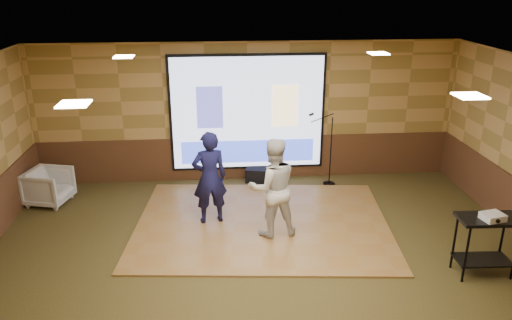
{
  "coord_description": "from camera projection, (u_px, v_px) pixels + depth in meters",
  "views": [
    {
      "loc": [
        -0.71,
        -6.84,
        4.26
      ],
      "look_at": [
        -0.02,
        1.1,
        1.3
      ],
      "focal_mm": 35.0,
      "sensor_mm": 36.0,
      "label": 1
    }
  ],
  "objects": [
    {
      "name": "dance_floor",
      "position": [
        262.0,
        223.0,
        9.09
      ],
      "size": [
        4.85,
        3.88,
        0.03
      ],
      "primitive_type": "cube",
      "rotation": [
        0.0,
        0.0,
        -0.1
      ],
      "color": "olive",
      "rests_on": "ground"
    },
    {
      "name": "player_left",
      "position": [
        210.0,
        178.0,
        8.85
      ],
      "size": [
        0.69,
        0.52,
        1.71
      ],
      "primitive_type": "imported",
      "rotation": [
        0.0,
        0.0,
        3.34
      ],
      "color": "#14143F",
      "rests_on": "dance_floor"
    },
    {
      "name": "downlight_se",
      "position": [
        470.0,
        96.0,
        5.67
      ],
      "size": [
        0.32,
        0.32,
        0.02
      ],
      "primitive_type": "cube",
      "color": "#FFE5BF",
      "rests_on": "room_shell"
    },
    {
      "name": "player_right",
      "position": [
        273.0,
        188.0,
        8.39
      ],
      "size": [
        0.93,
        0.77,
        1.74
      ],
      "primitive_type": "imported",
      "rotation": [
        0.0,
        0.0,
        3.28
      ],
      "color": "beige",
      "rests_on": "dance_floor"
    },
    {
      "name": "duffel_bag",
      "position": [
        257.0,
        175.0,
        10.93
      ],
      "size": [
        0.55,
        0.43,
        0.3
      ],
      "primitive_type": "cube",
      "rotation": [
        0.0,
        0.0,
        -0.23
      ],
      "color": "black",
      "rests_on": "ground"
    },
    {
      "name": "downlight_sw",
      "position": [
        74.0,
        104.0,
        5.31
      ],
      "size": [
        0.32,
        0.32,
        0.02
      ],
      "primitive_type": "cube",
      "color": "#FFE5BF",
      "rests_on": "room_shell"
    },
    {
      "name": "mic_stand",
      "position": [
        328.0,
        163.0,
        10.66
      ],
      "size": [
        0.63,
        0.26,
        1.61
      ],
      "rotation": [
        0.0,
        0.0,
        -0.4
      ],
      "color": "black",
      "rests_on": "ground"
    },
    {
      "name": "projector",
      "position": [
        493.0,
        217.0,
        7.18
      ],
      "size": [
        0.35,
        0.31,
        0.1
      ],
      "primitive_type": "cube",
      "rotation": [
        0.0,
        0.0,
        0.2
      ],
      "color": "silver",
      "rests_on": "av_table"
    },
    {
      "name": "downlight_nw",
      "position": [
        124.0,
        57.0,
        8.4
      ],
      "size": [
        0.32,
        0.32,
        0.02
      ],
      "primitive_type": "cube",
      "color": "#FFE5BF",
      "rests_on": "room_shell"
    },
    {
      "name": "av_table",
      "position": [
        487.0,
        235.0,
        7.36
      ],
      "size": [
        0.9,
        0.47,
        0.94
      ],
      "rotation": [
        0.0,
        0.0,
        -0.05
      ],
      "color": "black",
      "rests_on": "ground"
    },
    {
      "name": "ground",
      "position": [
        263.0,
        260.0,
        7.93
      ],
      "size": [
        9.0,
        9.0,
        0.0
      ],
      "primitive_type": "plane",
      "color": "#2C3618",
      "rests_on": "ground"
    },
    {
      "name": "room_shell",
      "position": [
        264.0,
        135.0,
        7.2
      ],
      "size": [
        9.04,
        7.04,
        3.02
      ],
      "color": "tan",
      "rests_on": "ground"
    },
    {
      "name": "projector_screen",
      "position": [
        248.0,
        114.0,
        10.62
      ],
      "size": [
        3.32,
        0.06,
        2.52
      ],
      "color": "black",
      "rests_on": "room_shell"
    },
    {
      "name": "banquet_chair",
      "position": [
        49.0,
        187.0,
        9.81
      ],
      "size": [
        0.94,
        0.92,
        0.7
      ],
      "primitive_type": "imported",
      "rotation": [
        0.0,
        0.0,
        1.31
      ],
      "color": "gray",
      "rests_on": "ground"
    },
    {
      "name": "wainscot_back",
      "position": [
        248.0,
        158.0,
        11.01
      ],
      "size": [
        9.0,
        0.04,
        0.95
      ],
      "primitive_type": "cube",
      "color": "#502F1A",
      "rests_on": "ground"
    },
    {
      "name": "downlight_ne",
      "position": [
        378.0,
        53.0,
        8.75
      ],
      "size": [
        0.32,
        0.32,
        0.02
      ],
      "primitive_type": "cube",
      "color": "#FFE5BF",
      "rests_on": "room_shell"
    }
  ]
}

